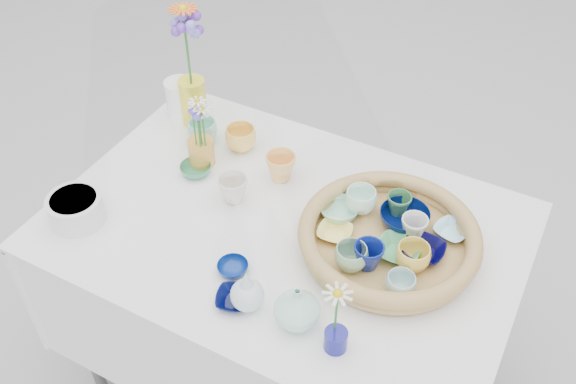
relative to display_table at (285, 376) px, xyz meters
The scene contains 34 objects.
ground 0.00m from the display_table, ahead, with size 80.00×80.00×0.00m, color #A4A4A4.
display_table is the anchor object (origin of this frame).
wicker_tray 0.85m from the display_table, 10.12° to the left, with size 0.47×0.47×0.08m, color #A37138, non-canonical shape.
tray_ceramic_0 0.87m from the display_table, 25.60° to the left, with size 0.13×0.13×0.04m, color #051146.
tray_ceramic_1 0.88m from the display_table, ahead, with size 0.11×0.11×0.03m, color black.
tray_ceramic_2 0.89m from the display_table, ahead, with size 0.09×0.09×0.07m, color #FBCE4E.
tray_ceramic_3 0.86m from the display_table, ahead, with size 0.11×0.11×0.03m, color #4DAA69.
tray_ceramic_4 0.85m from the display_table, 16.55° to the right, with size 0.08×0.08×0.07m, color #8AB98E.
tray_ceramic_5 0.81m from the display_table, 35.09° to the left, with size 0.11×0.11×0.03m, color #98DCC4.
tray_ceramic_6 0.84m from the display_table, 39.07° to the left, with size 0.09×0.09×0.07m, color white.
tray_ceramic_7 0.88m from the display_table, 17.75° to the left, with size 0.07×0.07×0.07m, color silver.
tray_ceramic_8 0.91m from the display_table, 21.34° to the left, with size 0.09×0.09×0.02m, color #A3E1FF.
tray_ceramic_9 0.86m from the display_table, ahead, with size 0.08×0.08×0.07m, color navy.
tray_ceramic_10 0.81m from the display_table, ahead, with size 0.09×0.09×0.02m, color #FFE773.
tray_ceramic_11 0.89m from the display_table, 13.67° to the right, with size 0.07×0.07×0.06m, color #A2C9C5.
tray_ceramic_12 0.87m from the display_table, 33.25° to the left, with size 0.07×0.07×0.06m, color #367041.
loose_ceramic_0 0.88m from the display_table, 140.25° to the left, with size 0.10×0.10×0.08m, color #F9C754.
loose_ceramic_1 0.83m from the display_table, 121.49° to the left, with size 0.09×0.09×0.08m, color #FFBD63.
loose_ceramic_2 0.85m from the display_table, 168.88° to the left, with size 0.09×0.09×0.03m, color #38875B.
loose_ceramic_3 0.82m from the display_table, behind, with size 0.08×0.08×0.08m, color silver.
loose_ceramic_4 0.81m from the display_table, 100.15° to the right, with size 0.08×0.08×0.02m, color navy.
loose_ceramic_5 0.92m from the display_table, 152.63° to the left, with size 0.09×0.09×0.07m, color #8DD5BB.
loose_ceramic_6 0.83m from the display_table, 86.30° to the right, with size 0.09×0.09×0.02m, color #030835.
fluted_bowl 0.98m from the display_table, 154.06° to the right, with size 0.15×0.15×0.08m, color silver, non-canonical shape.
bud_vase_paleblue 0.88m from the display_table, 79.62° to the right, with size 0.08×0.08×0.13m, color silver, non-canonical shape.
bud_vase_seafoam 0.88m from the display_table, 56.47° to the right, with size 0.11×0.11×0.11m, color #ADE6D0.
bud_vase_cobalt 0.89m from the display_table, 45.20° to the right, with size 0.05×0.05×0.05m, color navy.
single_daisy 0.96m from the display_table, 44.97° to the right, with size 0.08×0.08×0.14m, color silver, non-canonical shape.
tall_vase_yellow 1.01m from the display_table, 149.90° to the left, with size 0.08×0.08×0.16m, color yellow.
gerbera 1.18m from the display_table, 149.75° to the left, with size 0.10×0.10×0.26m, color orange, non-canonical shape.
hydrangea 1.15m from the display_table, 150.65° to the left, with size 0.08×0.08×0.27m, color purple, non-canonical shape.
white_pitcher 1.03m from the display_table, 151.83° to the left, with size 0.13×0.10×0.13m, color white, non-canonical shape.
daisy_cup 0.88m from the display_table, 161.79° to the left, with size 0.08×0.08×0.08m, color gold.
daisy_posy 0.99m from the display_table, 161.63° to the left, with size 0.08×0.08×0.15m, color white, non-canonical shape.
Camera 1 is at (0.58, -1.07, 2.02)m, focal length 40.00 mm.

